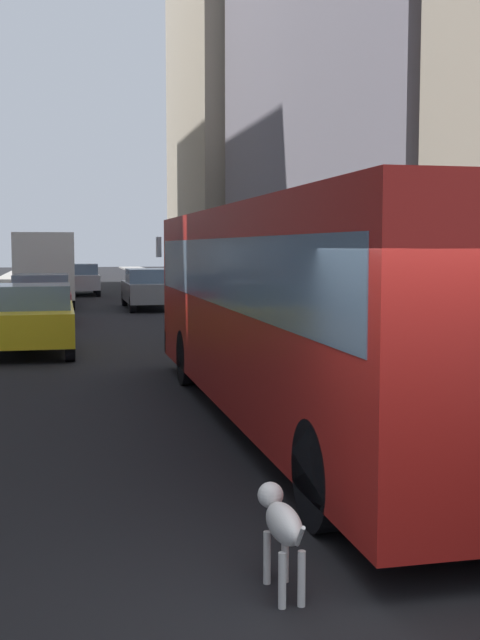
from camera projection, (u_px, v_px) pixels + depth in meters
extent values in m
plane|color=black|center=(106.00, 297.00, 39.65)|extent=(120.00, 120.00, 0.00)
cube|color=gray|center=(219.00, 294.00, 40.88)|extent=(2.40, 110.00, 0.15)
cube|color=slate|center=(284.00, 268.00, 33.18)|extent=(0.08, 21.55, 2.40)
cube|color=#A0937F|center=(270.00, 71.00, 54.07)|extent=(11.93, 16.76, 28.64)
cube|color=slate|center=(184.00, 260.00, 53.94)|extent=(0.08, 15.08, 2.40)
cube|color=red|center=(306.00, 306.00, 11.24)|extent=(2.55, 11.50, 2.75)
cube|color=slate|center=(306.00, 271.00, 11.20)|extent=(2.57, 11.04, 0.90)
cube|color=black|center=(225.00, 340.00, 16.89)|extent=(2.55, 0.16, 0.44)
cylinder|color=black|center=(188.00, 357.00, 14.56)|extent=(0.30, 1.00, 1.00)
cylinder|color=black|center=(307.00, 354.00, 15.05)|extent=(0.30, 1.00, 1.00)
cylinder|color=black|center=(323.00, 475.00, 7.07)|extent=(0.30, 1.00, 1.00)
cube|color=silver|center=(159.00, 247.00, 15.86)|extent=(0.08, 0.24, 0.40)
cube|color=slate|center=(147.00, 292.00, 32.25)|extent=(1.71, 4.64, 0.75)
cube|color=slate|center=(147.00, 276.00, 31.96)|extent=(1.57, 2.09, 0.55)
cylinder|color=black|center=(125.00, 298.00, 33.97)|extent=(0.22, 0.64, 0.64)
cylinder|color=black|center=(159.00, 298.00, 34.29)|extent=(0.22, 0.64, 0.64)
cylinder|color=black|center=(132.00, 305.00, 30.27)|extent=(0.22, 0.64, 0.64)
cylinder|color=black|center=(171.00, 304.00, 30.59)|extent=(0.22, 0.64, 0.64)
cube|color=red|center=(41.00, 302.00, 26.02)|extent=(1.86, 4.53, 0.75)
cube|color=slate|center=(41.00, 283.00, 25.74)|extent=(1.72, 2.04, 0.55)
cylinder|color=black|center=(18.00, 310.00, 27.67)|extent=(0.22, 0.64, 0.64)
cylinder|color=black|center=(67.00, 309.00, 28.03)|extent=(0.22, 0.64, 0.64)
cylinder|color=black|center=(12.00, 319.00, 24.08)|extent=(0.22, 0.64, 0.64)
cylinder|color=black|center=(68.00, 318.00, 24.43)|extent=(0.22, 0.64, 0.64)
cube|color=#B7BABF|center=(80.00, 281.00, 41.63)|extent=(1.91, 4.38, 0.75)
cube|color=slate|center=(80.00, 269.00, 41.36)|extent=(1.75, 1.97, 0.55)
cylinder|color=black|center=(64.00, 287.00, 43.21)|extent=(0.22, 0.64, 0.64)
cylinder|color=black|center=(95.00, 287.00, 43.58)|extent=(0.22, 0.64, 0.64)
cylinder|color=black|center=(64.00, 291.00, 39.76)|extent=(0.22, 0.64, 0.64)
cylinder|color=black|center=(98.00, 290.00, 40.13)|extent=(0.22, 0.64, 0.64)
cube|color=yellow|center=(35.00, 323.00, 19.09)|extent=(1.82, 4.49, 0.75)
cube|color=slate|center=(34.00, 296.00, 18.81)|extent=(1.68, 2.02, 0.55)
cylinder|color=black|center=(5.00, 331.00, 20.73)|extent=(0.22, 0.64, 0.64)
cylinder|color=black|center=(68.00, 330.00, 21.07)|extent=(0.22, 0.64, 0.64)
cylinder|color=black|center=(70.00, 347.00, 17.52)|extent=(0.22, 0.64, 0.64)
cube|color=silver|center=(257.00, 317.00, 20.78)|extent=(1.72, 3.99, 0.75)
cube|color=slate|center=(259.00, 292.00, 20.53)|extent=(1.58, 1.80, 0.55)
cylinder|color=black|center=(217.00, 326.00, 22.19)|extent=(0.22, 0.64, 0.64)
cylinder|color=black|center=(270.00, 325.00, 22.52)|extent=(0.22, 0.64, 0.64)
cylinder|color=black|center=(242.00, 338.00, 19.12)|extent=(0.22, 0.64, 0.64)
cylinder|color=black|center=(303.00, 337.00, 19.45)|extent=(0.22, 0.64, 0.64)
cube|color=#A51919|center=(47.00, 269.00, 36.51)|extent=(2.30, 2.00, 2.10)
cube|color=silver|center=(45.00, 265.00, 32.84)|extent=(2.30, 5.50, 2.60)
cylinder|color=black|center=(24.00, 292.00, 36.39)|extent=(0.28, 0.90, 0.90)
cylinder|color=black|center=(70.00, 291.00, 36.83)|extent=(0.28, 0.90, 0.90)
cylinder|color=black|center=(18.00, 300.00, 31.04)|extent=(0.28, 0.90, 0.90)
cylinder|color=black|center=(71.00, 299.00, 31.48)|extent=(0.28, 0.90, 0.90)
ellipsoid|color=white|center=(284.00, 523.00, 5.74)|extent=(0.22, 0.60, 0.26)
sphere|color=white|center=(270.00, 495.00, 6.10)|extent=(0.20, 0.20, 0.20)
sphere|color=black|center=(262.00, 492.00, 6.11)|extent=(0.07, 0.07, 0.07)
sphere|color=black|center=(277.00, 491.00, 6.13)|extent=(0.07, 0.07, 0.07)
cylinder|color=white|center=(300.00, 536.00, 5.35)|extent=(0.03, 0.16, 0.19)
cylinder|color=white|center=(267.00, 558.00, 5.96)|extent=(0.06, 0.06, 0.40)
cylinder|color=white|center=(285.00, 556.00, 5.99)|extent=(0.06, 0.06, 0.40)
cylinder|color=white|center=(282.00, 580.00, 5.55)|extent=(0.06, 0.06, 0.40)
cylinder|color=white|center=(301.00, 579.00, 5.58)|extent=(0.06, 0.06, 0.40)
sphere|color=black|center=(287.00, 513.00, 5.85)|extent=(0.04, 0.04, 0.04)
sphere|color=black|center=(279.00, 525.00, 5.65)|extent=(0.04, 0.04, 0.04)
sphere|color=black|center=(294.00, 523.00, 5.57)|extent=(0.04, 0.04, 0.04)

